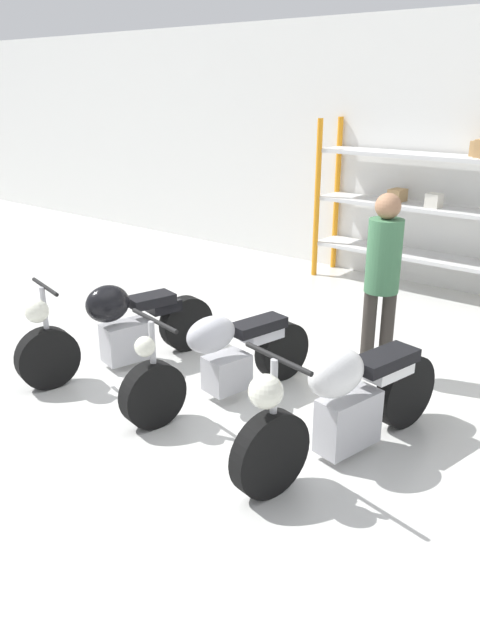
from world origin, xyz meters
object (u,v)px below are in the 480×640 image
Objects in this scene: motorcycle_black at (119,328)px; person_browsing at (383,272)px; motorcycle_white at (344,403)px; shelving_rack at (437,202)px; motorcycle_silver at (223,358)px.

motorcycle_black is 1.16× the size of person_browsing.
motorcycle_white is at bearing 155.63° from person_browsing.
shelving_rack is 1.58× the size of motorcycle_white.
person_browsing is (-0.48, 1.47, 0.60)m from motorcycle_white.
motorcycle_silver is (1.25, 0.12, -0.02)m from motorcycle_black.
motorcycle_silver is at bearing -84.33° from motorcycle_white.
shelving_rack reaches higher than motorcycle_silver.
shelving_rack is at bearing 176.43° from motorcycle_black.
motorcycle_black is at bearing -72.77° from motorcycle_silver.
shelving_rack reaches higher than motorcycle_black.
motorcycle_silver is at bearing 105.54° from person_browsing.
motorcycle_black is 1.03× the size of motorcycle_silver.
shelving_rack is 4.54m from motorcycle_white.
shelving_rack is at bearing -29.07° from person_browsing.
motorcycle_silver is 1.13× the size of person_browsing.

